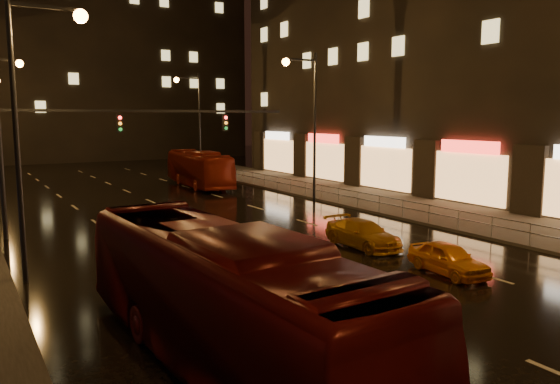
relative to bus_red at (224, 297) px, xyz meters
name	(u,v)px	position (x,y,z in m)	size (l,w,h in m)	color
ground	(194,220)	(6.31, 17.43, -1.64)	(140.00, 140.00, 0.00)	black
sidewalk_right	(431,210)	(19.81, 12.43, -1.56)	(7.00, 70.00, 0.15)	#38332D
building_distant	(75,27)	(10.31, 69.43, 16.36)	(44.00, 16.00, 36.00)	black
traffic_signal	(99,138)	(1.25, 17.43, 3.10)	(15.31, 0.32, 6.20)	black
railing_right	(358,195)	(16.51, 15.43, -0.74)	(0.05, 56.00, 1.00)	#99999E
bus_red	(224,297)	(0.00, 0.00, 0.00)	(2.75, 11.77, 3.28)	#540C0C
bus_curb	(199,169)	(12.31, 31.19, -0.15)	(2.50, 10.70, 2.98)	maroon
taxi_near	(448,258)	(10.31, 2.51, -1.05)	(1.39, 3.45, 1.18)	orange
taxi_far	(363,234)	(10.31, 7.43, -1.04)	(1.69, 4.15, 1.20)	orange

